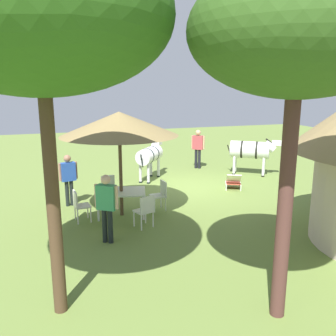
{
  "coord_description": "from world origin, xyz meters",
  "views": [
    {
      "loc": [
        4.75,
        12.06,
        3.76
      ],
      "look_at": [
        1.01,
        0.72,
        1.0
      ],
      "focal_mm": 38.61,
      "sensor_mm": 36.0,
      "label": 1
    }
  ],
  "objects_px": {
    "patio_chair_near_lawn": "(160,193)",
    "standing_watcher": "(198,145)",
    "acacia_tree_left_background": "(39,15)",
    "guest_behind_table": "(68,175)",
    "zebra_by_umbrella": "(251,150)",
    "guest_beside_umbrella": "(107,202)",
    "acacia_tree_right_background": "(298,33)",
    "patio_dining_table": "(121,193)",
    "patio_chair_west_end": "(109,188)",
    "patio_chair_near_hut": "(145,209)",
    "zebra_nearest_camera": "(150,155)",
    "shade_umbrella": "(119,124)",
    "striped_lounge_chair": "(233,182)",
    "patio_chair_east_end": "(79,204)"
  },
  "relations": [
    {
      "from": "patio_chair_near_hut",
      "to": "acacia_tree_right_background",
      "type": "distance_m",
      "value": 5.97
    },
    {
      "from": "guest_behind_table",
      "to": "acacia_tree_right_background",
      "type": "relative_size",
      "value": 0.3
    },
    {
      "from": "zebra_nearest_camera",
      "to": "zebra_by_umbrella",
      "type": "relative_size",
      "value": 0.91
    },
    {
      "from": "patio_chair_east_end",
      "to": "patio_dining_table",
      "type": "bearing_deg",
      "value": 90.0
    },
    {
      "from": "shade_umbrella",
      "to": "zebra_nearest_camera",
      "type": "xyz_separation_m",
      "value": [
        -1.9,
        -3.71,
        -1.69
      ]
    },
    {
      "from": "guest_beside_umbrella",
      "to": "patio_chair_east_end",
      "type": "bearing_deg",
      "value": 142.97
    },
    {
      "from": "patio_chair_near_hut",
      "to": "acacia_tree_left_background",
      "type": "xyz_separation_m",
      "value": [
        2.3,
        3.09,
        4.2
      ]
    },
    {
      "from": "acacia_tree_right_background",
      "to": "patio_chair_east_end",
      "type": "bearing_deg",
      "value": -62.58
    },
    {
      "from": "patio_chair_near_lawn",
      "to": "striped_lounge_chair",
      "type": "xyz_separation_m",
      "value": [
        -3.2,
        -1.28,
        -0.26
      ]
    },
    {
      "from": "patio_chair_west_end",
      "to": "zebra_by_umbrella",
      "type": "relative_size",
      "value": 0.46
    },
    {
      "from": "acacia_tree_left_background",
      "to": "patio_chair_west_end",
      "type": "bearing_deg",
      "value": -107.51
    },
    {
      "from": "patio_chair_west_end",
      "to": "guest_behind_table",
      "type": "height_order",
      "value": "guest_behind_table"
    },
    {
      "from": "guest_behind_table",
      "to": "patio_chair_east_end",
      "type": "bearing_deg",
      "value": 82.34
    },
    {
      "from": "patio_dining_table",
      "to": "patio_chair_near_hut",
      "type": "height_order",
      "value": "patio_chair_near_hut"
    },
    {
      "from": "shade_umbrella",
      "to": "patio_chair_near_hut",
      "type": "bearing_deg",
      "value": 109.63
    },
    {
      "from": "patio_dining_table",
      "to": "striped_lounge_chair",
      "type": "height_order",
      "value": "patio_dining_table"
    },
    {
      "from": "patio_dining_table",
      "to": "standing_watcher",
      "type": "bearing_deg",
      "value": -132.21
    },
    {
      "from": "shade_umbrella",
      "to": "patio_chair_near_hut",
      "type": "xyz_separation_m",
      "value": [
        -0.41,
        1.16,
        -2.17
      ]
    },
    {
      "from": "patio_dining_table",
      "to": "zebra_by_umbrella",
      "type": "xyz_separation_m",
      "value": [
        -6.16,
        -3.14,
        0.4
      ]
    },
    {
      "from": "patio_chair_near_lawn",
      "to": "standing_watcher",
      "type": "bearing_deg",
      "value": -38.93
    },
    {
      "from": "standing_watcher",
      "to": "zebra_nearest_camera",
      "type": "bearing_deg",
      "value": 65.89
    },
    {
      "from": "guest_behind_table",
      "to": "acacia_tree_left_background",
      "type": "xyz_separation_m",
      "value": [
        0.49,
        5.61,
        3.73
      ]
    },
    {
      "from": "patio_chair_west_end",
      "to": "guest_beside_umbrella",
      "type": "bearing_deg",
      "value": 72.28
    },
    {
      "from": "acacia_tree_left_background",
      "to": "guest_behind_table",
      "type": "bearing_deg",
      "value": -94.96
    },
    {
      "from": "acacia_tree_right_background",
      "to": "zebra_by_umbrella",
      "type": "bearing_deg",
      "value": -118.1
    },
    {
      "from": "acacia_tree_right_background",
      "to": "guest_beside_umbrella",
      "type": "bearing_deg",
      "value": -58.93
    },
    {
      "from": "patio_dining_table",
      "to": "guest_beside_umbrella",
      "type": "xyz_separation_m",
      "value": [
        0.69,
        1.77,
        0.36
      ]
    },
    {
      "from": "patio_chair_west_end",
      "to": "acacia_tree_right_background",
      "type": "height_order",
      "value": "acacia_tree_right_background"
    },
    {
      "from": "guest_beside_umbrella",
      "to": "acacia_tree_right_background",
      "type": "distance_m",
      "value": 5.55
    },
    {
      "from": "patio_chair_west_end",
      "to": "acacia_tree_right_background",
      "type": "distance_m",
      "value": 7.97
    },
    {
      "from": "shade_umbrella",
      "to": "guest_beside_umbrella",
      "type": "bearing_deg",
      "value": 68.65
    },
    {
      "from": "patio_chair_east_end",
      "to": "zebra_by_umbrella",
      "type": "height_order",
      "value": "zebra_by_umbrella"
    },
    {
      "from": "patio_dining_table",
      "to": "patio_chair_east_end",
      "type": "height_order",
      "value": "patio_chair_east_end"
    },
    {
      "from": "patio_chair_near_hut",
      "to": "patio_chair_near_lawn",
      "type": "distance_m",
      "value": 1.5
    },
    {
      "from": "patio_chair_west_end",
      "to": "zebra_by_umbrella",
      "type": "distance_m",
      "value": 6.63
    },
    {
      "from": "zebra_nearest_camera",
      "to": "acacia_tree_left_background",
      "type": "bearing_deg",
      "value": -77.69
    },
    {
      "from": "guest_behind_table",
      "to": "standing_watcher",
      "type": "relative_size",
      "value": 0.93
    },
    {
      "from": "shade_umbrella",
      "to": "guest_behind_table",
      "type": "bearing_deg",
      "value": -44.27
    },
    {
      "from": "patio_dining_table",
      "to": "acacia_tree_right_background",
      "type": "bearing_deg",
      "value": 105.79
    },
    {
      "from": "striped_lounge_chair",
      "to": "acacia_tree_right_background",
      "type": "height_order",
      "value": "acacia_tree_right_background"
    },
    {
      "from": "zebra_by_umbrella",
      "to": "patio_chair_near_lawn",
      "type": "bearing_deg",
      "value": -22.49
    },
    {
      "from": "patio_chair_near_hut",
      "to": "acacia_tree_left_background",
      "type": "height_order",
      "value": "acacia_tree_left_background"
    },
    {
      "from": "patio_chair_near_hut",
      "to": "patio_chair_near_lawn",
      "type": "relative_size",
      "value": 1.0
    },
    {
      "from": "guest_behind_table",
      "to": "zebra_nearest_camera",
      "type": "bearing_deg",
      "value": -159.17
    },
    {
      "from": "guest_behind_table",
      "to": "acacia_tree_left_background",
      "type": "bearing_deg",
      "value": 70.51
    },
    {
      "from": "patio_chair_near_lawn",
      "to": "zebra_by_umbrella",
      "type": "xyz_separation_m",
      "value": [
        -4.94,
        -3.03,
        0.54
      ]
    },
    {
      "from": "patio_chair_west_end",
      "to": "acacia_tree_right_background",
      "type": "xyz_separation_m",
      "value": [
        -1.72,
        6.71,
        3.94
      ]
    },
    {
      "from": "patio_chair_near_hut",
      "to": "acacia_tree_right_background",
      "type": "height_order",
      "value": "acacia_tree_right_background"
    },
    {
      "from": "patio_chair_near_lawn",
      "to": "zebra_by_umbrella",
      "type": "relative_size",
      "value": 0.46
    },
    {
      "from": "patio_chair_near_lawn",
      "to": "patio_chair_west_end",
      "type": "bearing_deg",
      "value": 46.41
    }
  ]
}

